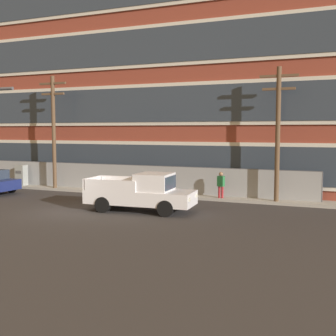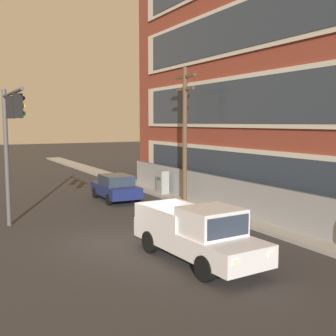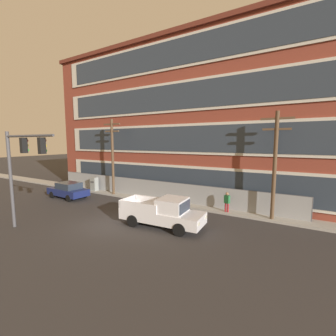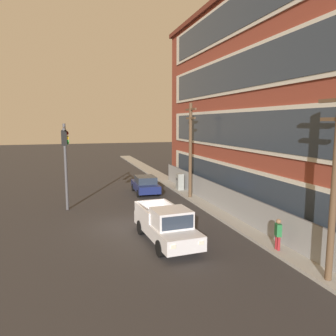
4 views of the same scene
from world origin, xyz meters
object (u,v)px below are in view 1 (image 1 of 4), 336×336
pickup_truck_white (142,193)px  electrical_cabinet (21,176)px  utility_pole_midblock (278,129)px  utility_pole_near_corner (54,128)px  pedestrian_near_cabinet (221,184)px

pickup_truck_white → electrical_cabinet: size_ratio=3.48×
utility_pole_midblock → electrical_cabinet: 18.28m
utility_pole_midblock → electrical_cabinet: size_ratio=4.64×
utility_pole_near_corner → pedestrian_near_cabinet: (11.75, 0.01, -3.30)m
electrical_cabinet → pickup_truck_white: bearing=-22.2°
electrical_cabinet → pedestrian_near_cabinet: size_ratio=0.97×
utility_pole_midblock → electrical_cabinet: (-17.98, 0.11, -3.35)m
utility_pole_near_corner → electrical_cabinet: bearing=176.8°
utility_pole_near_corner → pedestrian_near_cabinet: bearing=0.0°
electrical_cabinet → pedestrian_near_cabinet: bearing=-0.6°
pickup_truck_white → pedestrian_near_cabinet: 5.50m
utility_pole_midblock → pedestrian_near_cabinet: utility_pole_midblock is taller
utility_pole_midblock → utility_pole_near_corner: bearing=-179.8°
utility_pole_near_corner → utility_pole_midblock: utility_pole_near_corner is taller
utility_pole_midblock → pedestrian_near_cabinet: (-3.17, -0.05, -3.19)m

